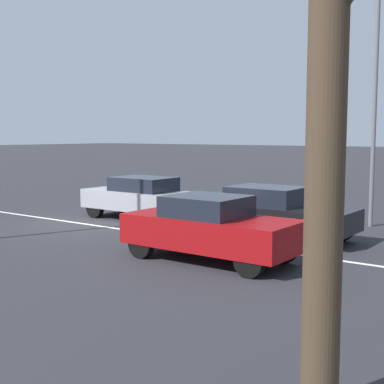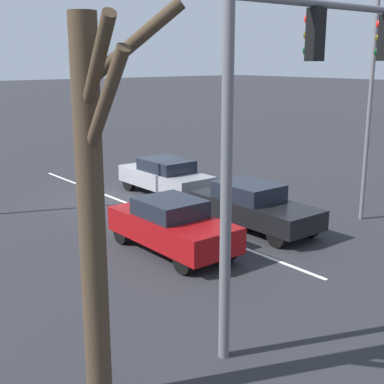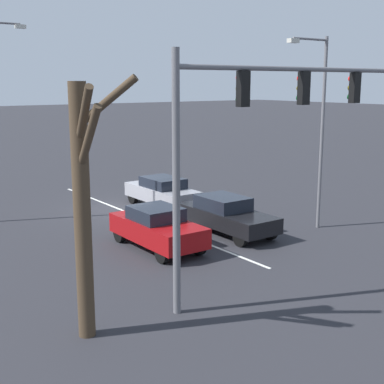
{
  "view_description": "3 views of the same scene",
  "coord_description": "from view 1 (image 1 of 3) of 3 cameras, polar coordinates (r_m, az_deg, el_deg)",
  "views": [
    {
      "loc": [
        11.98,
        13.34,
        2.96
      ],
      "look_at": [
        1.07,
        5.32,
        1.5
      ],
      "focal_mm": 50.0,
      "sensor_mm": 36.0,
      "label": 1
    },
    {
      "loc": [
        10.4,
        18.01,
        5.37
      ],
      "look_at": [
        0.83,
        6.08,
        1.55
      ],
      "focal_mm": 50.0,
      "sensor_mm": 36.0,
      "label": 2
    },
    {
      "loc": [
        11.79,
        22.37,
        5.96
      ],
      "look_at": [
        -0.49,
        5.38,
        1.66
      ],
      "focal_mm": 50.0,
      "sensor_mm": 36.0,
      "label": 3
    }
  ],
  "objects": [
    {
      "name": "car_black_leftlane_front",
      "position": [
        15.44,
        8.6,
        -2.11
      ],
      "size": [
        1.75,
        4.57,
        1.47
      ],
      "color": "black",
      "rests_on": "ground_plane"
    },
    {
      "name": "car_gray_leftlane_second",
      "position": [
        18.71,
        -5.34,
        -0.54
      ],
      "size": [
        1.7,
        4.38,
        1.49
      ],
      "color": "gray",
      "rests_on": "ground_plane"
    },
    {
      "name": "street_lamp_left_shoulder",
      "position": [
        17.86,
        18.73,
        10.82
      ],
      "size": [
        2.15,
        0.24,
        7.74
      ],
      "color": "slate",
      "rests_on": "ground_plane"
    },
    {
      "name": "car_maroon_midlane_front",
      "position": [
        12.54,
        1.92,
        -3.82
      ],
      "size": [
        1.78,
        4.16,
        1.53
      ],
      "color": "maroon",
      "rests_on": "ground_plane"
    },
    {
      "name": "lane_stripe_left_divider",
      "position": [
        16.61,
        -6.45,
        -4.12
      ],
      "size": [
        0.12,
        16.43,
        0.01
      ],
      "primitive_type": "cube",
      "color": "silver",
      "rests_on": "ground_plane"
    },
    {
      "name": "bare_tree_near",
      "position": [
        5.54,
        15.04,
        9.79
      ],
      "size": [
        1.36,
        1.41,
        6.15
      ],
      "color": "#423323",
      "rests_on": "ground_plane"
    },
    {
      "name": "ground_plane",
      "position": [
        18.17,
        -11.6,
        -3.34
      ],
      "size": [
        240.0,
        240.0,
        0.0
      ],
      "primitive_type": "plane",
      "color": "#28282D"
    }
  ]
}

